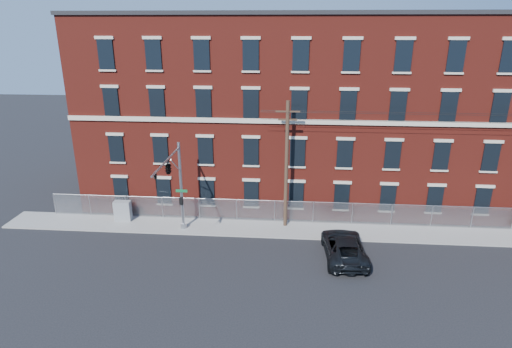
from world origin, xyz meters
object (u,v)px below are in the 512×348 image
object	(u,v)px
traffic_signal_mast	(172,175)
pickup_truck	(344,247)
utility_pole_near	(287,163)
utility_cabinet	(123,211)

from	to	relation	value
traffic_signal_mast	pickup_truck	size ratio (longest dim) A/B	1.20
utility_pole_near	utility_cabinet	world-z (taller)	utility_pole_near
utility_pole_near	utility_cabinet	distance (m)	13.97
utility_pole_near	utility_cabinet	xyz separation A→B (m)	(-13.26, -0.10, -4.39)
utility_pole_near	utility_cabinet	size ratio (longest dim) A/B	6.03
traffic_signal_mast	utility_pole_near	distance (m)	8.70
pickup_truck	utility_cabinet	world-z (taller)	utility_cabinet
traffic_signal_mast	pickup_truck	xyz separation A→B (m)	(12.14, -1.05, -4.58)
utility_cabinet	pickup_truck	bearing A→B (deg)	-16.60
utility_pole_near	pickup_truck	world-z (taller)	utility_pole_near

